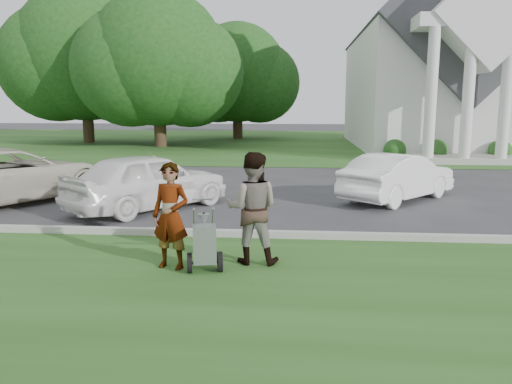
# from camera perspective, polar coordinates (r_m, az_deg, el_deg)

# --- Properties ---
(ground) EXTENTS (120.00, 120.00, 0.00)m
(ground) POSITION_cam_1_polar(r_m,az_deg,el_deg) (9.69, 0.26, -6.12)
(ground) COLOR #333335
(ground) RESTS_ON ground
(grass_strip) EXTENTS (80.00, 7.00, 0.01)m
(grass_strip) POSITION_cam_1_polar(r_m,az_deg,el_deg) (6.87, -1.76, -13.02)
(grass_strip) COLOR #274818
(grass_strip) RESTS_ON ground
(church_lawn) EXTENTS (80.00, 30.00, 0.01)m
(church_lawn) POSITION_cam_1_polar(r_m,az_deg,el_deg) (36.39, 3.63, 5.77)
(church_lawn) COLOR #274818
(church_lawn) RESTS_ON ground
(curb) EXTENTS (80.00, 0.18, 0.15)m
(curb) POSITION_cam_1_polar(r_m,az_deg,el_deg) (10.20, 0.51, -4.85)
(curb) COLOR #9E9E93
(curb) RESTS_ON ground
(church) EXTENTS (9.19, 19.00, 24.10)m
(church) POSITION_cam_1_polar(r_m,az_deg,el_deg) (33.59, 19.71, 15.00)
(church) COLOR white
(church) RESTS_ON ground
(tree_left) EXTENTS (10.63, 8.40, 9.71)m
(tree_left) POSITION_cam_1_polar(r_m,az_deg,el_deg) (32.56, -11.15, 14.10)
(tree_left) COLOR #332316
(tree_left) RESTS_ON ground
(tree_far) EXTENTS (11.64, 9.20, 10.73)m
(tree_far) POSITION_cam_1_polar(r_m,az_deg,el_deg) (37.42, -19.03, 14.09)
(tree_far) COLOR #332316
(tree_far) RESTS_ON ground
(tree_back) EXTENTS (9.61, 7.60, 8.89)m
(tree_back) POSITION_cam_1_polar(r_m,az_deg,el_deg) (39.60, -2.16, 12.96)
(tree_back) COLOR #332316
(tree_back) RESTS_ON ground
(striping_cart) EXTENTS (0.69, 1.19, 1.05)m
(striping_cart) POSITION_cam_1_polar(r_m,az_deg,el_deg) (8.12, -5.91, -6.08)
(striping_cart) COLOR black
(striping_cart) RESTS_ON ground
(person_left) EXTENTS (0.72, 0.56, 1.76)m
(person_left) POSITION_cam_1_polar(r_m,az_deg,el_deg) (8.26, -9.72, -2.81)
(person_left) COLOR #999999
(person_left) RESTS_ON ground
(person_right) EXTENTS (0.94, 0.74, 1.90)m
(person_right) POSITION_cam_1_polar(r_m,az_deg,el_deg) (8.41, -0.44, -1.95)
(person_right) COLOR #999999
(person_right) RESTS_ON ground
(parking_meter_near) EXTENTS (0.10, 0.09, 1.34)m
(parking_meter_near) POSITION_cam_1_polar(r_m,az_deg,el_deg) (9.77, -9.56, -1.03)
(parking_meter_near) COLOR #93959B
(parking_meter_near) RESTS_ON ground
(car_a) EXTENTS (4.90, 5.96, 1.51)m
(car_a) POSITION_cam_1_polar(r_m,az_deg,el_deg) (15.40, -26.28, 1.75)
(car_a) COLOR beige
(car_a) RESTS_ON ground
(car_b) EXTENTS (4.08, 4.52, 1.49)m
(car_b) POSITION_cam_1_polar(r_m,az_deg,el_deg) (13.13, -12.22, 1.26)
(car_b) COLOR white
(car_b) RESTS_ON ground
(car_d) EXTENTS (3.73, 3.94, 1.33)m
(car_d) POSITION_cam_1_polar(r_m,az_deg,el_deg) (14.67, 15.94, 1.68)
(car_d) COLOR white
(car_d) RESTS_ON ground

